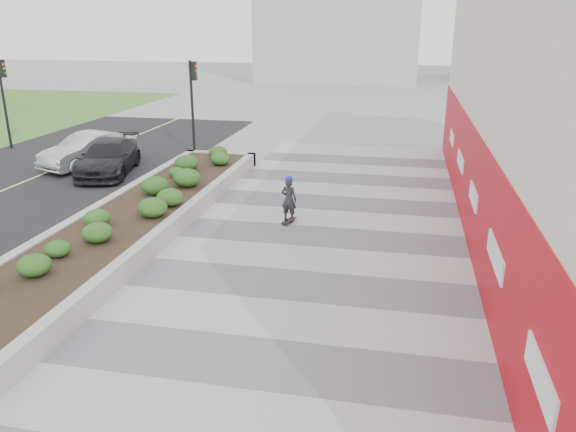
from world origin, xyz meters
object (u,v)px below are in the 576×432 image
object	(u,v)px
planter	(121,224)
traffic_signal_near	(193,94)
car_silver	(88,150)
traffic_signal_far	(3,90)
car_dark	(109,157)
skateboarder	(289,199)

from	to	relation	value
planter	traffic_signal_near	bearing A→B (deg)	99.35
traffic_signal_near	car_silver	bearing A→B (deg)	-139.99
traffic_signal_far	car_dark	size ratio (longest dim) A/B	0.93
traffic_signal_near	car_dark	world-z (taller)	traffic_signal_near
planter	car_silver	distance (m)	9.18
traffic_signal_far	skateboarder	world-z (taller)	traffic_signal_far
traffic_signal_near	traffic_signal_far	xyz separation A→B (m)	(-9.20, -0.50, 0.00)
traffic_signal_near	skateboarder	distance (m)	10.49
planter	traffic_signal_far	distance (m)	15.00
planter	skateboarder	size ratio (longest dim) A/B	12.28
planter	traffic_signal_far	world-z (taller)	traffic_signal_far
traffic_signal_near	traffic_signal_far	world-z (taller)	same
traffic_signal_near	traffic_signal_far	size ratio (longest dim) A/B	1.00
planter	traffic_signal_far	bearing A→B (deg)	137.54
traffic_signal_near	car_silver	xyz separation A→B (m)	(-3.62, -3.04, -2.06)
car_silver	car_dark	size ratio (longest dim) A/B	0.94
car_dark	traffic_signal_far	bearing A→B (deg)	140.02
traffic_signal_near	car_dark	size ratio (longest dim) A/B	0.93
planter	traffic_signal_near	distance (m)	10.90
planter	traffic_signal_near	world-z (taller)	traffic_signal_near
car_silver	car_dark	world-z (taller)	car_silver
skateboarder	car_dark	distance (m)	9.32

